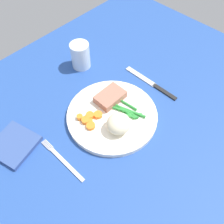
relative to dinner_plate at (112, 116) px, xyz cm
name	(u,v)px	position (x,y,z in cm)	size (l,w,h in cm)	color
dining_table	(109,117)	(0.05, 1.21, -1.80)	(120.00, 90.00, 2.00)	#234793
dinner_plate	(112,116)	(0.00, 0.00, 0.00)	(26.78, 26.78, 1.60)	white
meat_portion	(110,97)	(3.62, 4.22, 2.00)	(8.84, 6.06, 2.40)	#A86B56
mashed_potatoes	(119,124)	(-2.41, -4.82, 3.35)	(6.83, 6.65, 5.11)	beige
carrot_slices	(90,119)	(-6.05, 3.04, 1.39)	(6.65, 6.99, 1.26)	orange
green_beans	(127,111)	(3.63, -2.51, 1.19)	(5.67, 11.09, 0.87)	#2D8C38
fork	(63,160)	(-19.24, -0.26, -0.60)	(1.44, 16.60, 0.40)	silver
knife	(152,84)	(18.77, -0.29, -0.60)	(1.70, 20.50, 0.64)	black
water_glass	(81,57)	(8.74, 23.16, 3.03)	(6.44, 6.44, 9.02)	silver
napkin	(14,144)	(-25.55, 12.85, -0.16)	(11.21, 11.04, 1.27)	#334C8C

